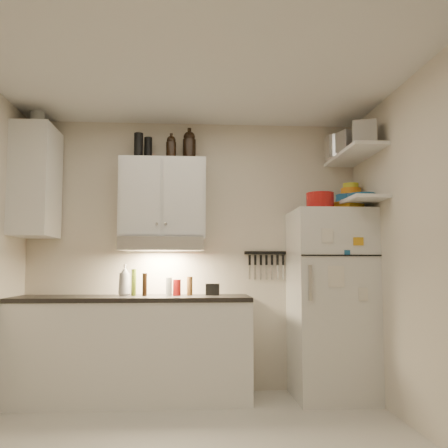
{
  "coord_description": "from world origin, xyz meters",
  "views": [
    {
      "loc": [
        -0.04,
        -3.36,
        1.18
      ],
      "look_at": [
        0.25,
        0.9,
        1.55
      ],
      "focal_mm": 40.0,
      "sensor_mm": 36.0,
      "label": 1
    }
  ],
  "objects": [
    {
      "name": "tin_a",
      "position": [
        1.39,
        0.97,
        2.31
      ],
      "size": [
        0.22,
        0.21,
        0.18
      ],
      "primitive_type": "cube",
      "rotation": [
        0.0,
        0.0,
        0.29
      ],
      "color": "#AAAAAD",
      "rests_on": "shelf_hi"
    },
    {
      "name": "stock_pot",
      "position": [
        1.4,
        1.25,
        2.32
      ],
      "size": [
        0.36,
        0.36,
        0.21
      ],
      "primitive_type": "cylinder",
      "rotation": [
        0.0,
        0.0,
        0.24
      ],
      "color": "silver",
      "rests_on": "shelf_hi"
    },
    {
      "name": "bowl_teal",
      "position": [
        1.47,
        1.27,
        1.82
      ],
      "size": [
        0.24,
        0.24,
        0.1
      ],
      "primitive_type": "cylinder",
      "color": "#185486",
      "rests_on": "shelf_lo"
    },
    {
      "name": "red_jar",
      "position": [
        -0.16,
        1.25,
        0.99
      ],
      "size": [
        0.08,
        0.08,
        0.15
      ],
      "primitive_type": "cylinder",
      "rotation": [
        0.0,
        0.0,
        0.12
      ],
      "color": "#A51613",
      "rests_on": "countertop"
    },
    {
      "name": "thermos_a",
      "position": [
        -0.45,
        1.39,
        2.31
      ],
      "size": [
        0.09,
        0.09,
        0.22
      ],
      "primitive_type": "cylinder",
      "rotation": [
        0.0,
        0.0,
        -0.24
      ],
      "color": "black",
      "rests_on": "upper_cabinet"
    },
    {
      "name": "caddy",
      "position": [
        0.17,
        1.3,
        0.97
      ],
      "size": [
        0.13,
        0.1,
        0.11
      ],
      "primitive_type": "cube",
      "rotation": [
        0.0,
        0.0,
        -0.12
      ],
      "color": "black",
      "rests_on": "countertop"
    },
    {
      "name": "soap_bottle",
      "position": [
        -0.63,
        1.23,
        1.08
      ],
      "size": [
        0.14,
        0.14,
        0.32
      ],
      "primitive_type": "imported",
      "rotation": [
        0.0,
        0.0,
        0.15
      ],
      "color": "white",
      "rests_on": "countertop"
    },
    {
      "name": "fridge",
      "position": [
        1.25,
        1.16,
        0.85
      ],
      "size": [
        0.7,
        0.68,
        1.7
      ],
      "primitive_type": "cube",
      "color": "silver",
      "rests_on": "floor"
    },
    {
      "name": "spice_jar",
      "position": [
        1.35,
        1.04,
        1.75
      ],
      "size": [
        0.07,
        0.07,
        0.09
      ],
      "primitive_type": "cylinder",
      "rotation": [
        0.0,
        0.0,
        0.31
      ],
      "color": "silver",
      "rests_on": "fridge"
    },
    {
      "name": "growler_a",
      "position": [
        -0.22,
        1.29,
        2.31
      ],
      "size": [
        0.13,
        0.13,
        0.22
      ],
      "primitive_type": null,
      "rotation": [
        0.0,
        0.0,
        -0.43
      ],
      "color": "black",
      "rests_on": "upper_cabinet"
    },
    {
      "name": "bowl_yellow",
      "position": [
        1.48,
        1.24,
        1.95
      ],
      "size": [
        0.15,
        0.15,
        0.05
      ],
      "primitive_type": "cylinder",
      "color": "gold",
      "rests_on": "bowl_orange"
    },
    {
      "name": "right_wall",
      "position": [
        1.61,
        0.0,
        1.3
      ],
      "size": [
        0.02,
        3.0,
        2.6
      ],
      "primitive_type": "cube",
      "color": "beige",
      "rests_on": "ground"
    },
    {
      "name": "range_hood",
      "position": [
        -0.3,
        1.27,
        1.39
      ],
      "size": [
        0.76,
        0.46,
        0.12
      ],
      "primitive_type": "cube",
      "color": "silver",
      "rests_on": "back_wall"
    },
    {
      "name": "pepper_mill",
      "position": [
        -0.04,
        1.29,
        1.01
      ],
      "size": [
        0.07,
        0.07,
        0.17
      ],
      "primitive_type": "cylinder",
      "rotation": [
        0.0,
        0.0,
        -0.43
      ],
      "color": "brown",
      "rests_on": "countertop"
    },
    {
      "name": "book_stack",
      "position": [
        1.39,
        1.02,
        1.74
      ],
      "size": [
        0.24,
        0.27,
        0.07
      ],
      "primitive_type": "cube",
      "rotation": [
        0.0,
        0.0,
        0.41
      ],
      "color": "gold",
      "rests_on": "fridge"
    },
    {
      "name": "knife_strip",
      "position": [
        0.7,
        1.49,
        1.32
      ],
      "size": [
        0.42,
        0.02,
        0.03
      ],
      "primitive_type": "cube",
      "color": "black",
      "rests_on": "back_wall"
    },
    {
      "name": "bowl_orange",
      "position": [
        1.48,
        1.24,
        1.9
      ],
      "size": [
        0.19,
        0.19,
        0.06
      ],
      "primitive_type": "cylinder",
      "color": "orange",
      "rests_on": "bowl_teal"
    },
    {
      "name": "shelf_hi",
      "position": [
        1.45,
        1.02,
        2.2
      ],
      "size": [
        0.3,
        0.95,
        0.03
      ],
      "primitive_type": "cube",
      "color": "white",
      "rests_on": "right_wall"
    },
    {
      "name": "base_cabinet",
      "position": [
        -0.55,
        1.2,
        0.44
      ],
      "size": [
        2.1,
        0.6,
        0.88
      ],
      "primitive_type": "cube",
      "color": "white",
      "rests_on": "floor"
    },
    {
      "name": "countertop",
      "position": [
        -0.55,
        1.2,
        0.9
      ],
      "size": [
        2.1,
        0.62,
        0.04
      ],
      "primitive_type": "cube",
      "color": "black",
      "rests_on": "base_cabinet"
    },
    {
      "name": "tin_b",
      "position": [
        1.44,
        0.71,
        2.31
      ],
      "size": [
        0.25,
        0.25,
        0.2
      ],
      "primitive_type": "cube",
      "rotation": [
        0.0,
        0.0,
        -0.29
      ],
      "color": "#AAAAAD",
      "rests_on": "shelf_hi"
    },
    {
      "name": "dutch_oven",
      "position": [
        1.12,
        1.0,
        1.77
      ],
      "size": [
        0.28,
        0.28,
        0.14
      ],
      "primitive_type": "cylinder",
      "rotation": [
        0.0,
        0.0,
        -0.15
      ],
      "color": "#A51613",
      "rests_on": "fridge"
    },
    {
      "name": "growler_b",
      "position": [
        -0.05,
        1.37,
        2.35
      ],
      "size": [
        0.13,
        0.13,
        0.3
      ],
      "primitive_type": null,
      "rotation": [
        0.0,
        0.0,
        -0.04
      ],
      "color": "black",
      "rests_on": "upper_cabinet"
    },
    {
      "name": "upper_cabinet",
      "position": [
        -0.3,
        1.33,
        1.83
      ],
      "size": [
        0.8,
        0.33,
        0.75
      ],
      "primitive_type": "cube",
      "color": "white",
      "rests_on": "back_wall"
    },
    {
      "name": "clear_bottle",
      "position": [
        -0.23,
        1.22,
        1.0
      ],
      "size": [
        0.07,
        0.07,
        0.17
      ],
      "primitive_type": "cylinder",
      "rotation": [
        0.0,
        0.0,
        0.24
      ],
      "color": "silver",
      "rests_on": "countertop"
    },
    {
      "name": "oil_bottle",
      "position": [
        -0.55,
        1.25,
        1.04
      ],
      "size": [
        0.05,
        0.05,
        0.24
      ],
      "primitive_type": "cylinder",
      "rotation": [
        0.0,
        0.0,
        0.04
      ],
      "color": "#526719",
      "rests_on": "countertop"
    },
    {
      "name": "ceiling",
      "position": [
        0.0,
        0.0,
        2.61
      ],
      "size": [
        3.2,
        3.0,
        0.02
      ],
      "primitive_type": "cube",
      "color": "silver",
      "rests_on": "ground"
    },
    {
      "name": "side_jar",
      "position": [
        -1.45,
        1.21,
        2.54
      ],
      "size": [
        0.18,
        0.18,
        0.18
      ],
      "primitive_type": "cylinder",
      "rotation": [
        0.0,
        0.0,
        0.41
      ],
      "color": "silver",
      "rests_on": "side_cabinet"
    },
    {
      "name": "back_wall",
      "position": [
        0.0,
        1.51,
        1.3
      ],
      "size": [
        3.2,
        0.02,
        2.6
      ],
      "primitive_type": "cube",
      "color": "beige",
      "rests_on": "ground"
    },
    {
      "name": "shelf_lo",
      "position": [
        1.45,
        1.02,
        1.76
      ],
      "size": [
        0.3,
        0.95,
        0.03
      ],
      "primitive_type": "cube",
      "color": "white",
      "rests_on": "right_wall"
    },
    {
      "name": "vinegar_bottle",
      "position": [
        -0.45,
        1.21,
        1.02
      ],
      "size": [
        0.06,
        0.06,
        0.21
      ],
      "primitive_type": "cylinder",
      "rotation": [
        0.0,
        0.0,
        -0.35
      ],
      "color": "black",
      "rests_on": "countertop"
    },
    {
      "name": "thermos_b",
      "position": [
        -0.53,
        1.31,
        2.32
      ],
      "size": [
        0.11,
        0.11,
        0.25
      ],
      "primitive_type": "cylinder",
      "rotation": [
        0.0,
        0.0,
        0.39
      ],
      "color": "black",
      "rests_on": "upper_cabinet"
    },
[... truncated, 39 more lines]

